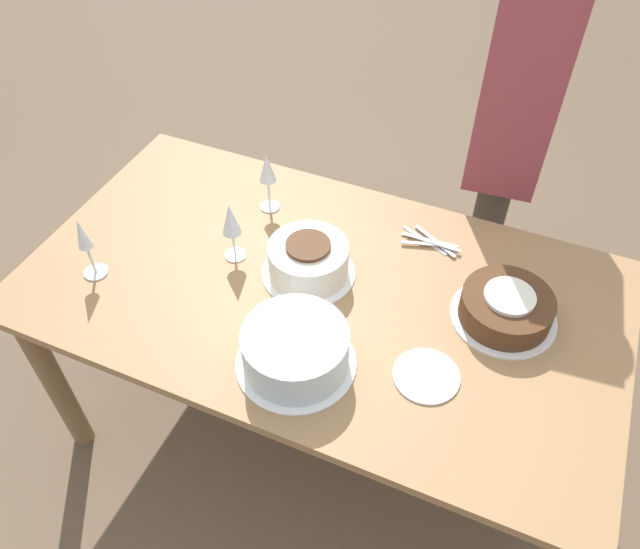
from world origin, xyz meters
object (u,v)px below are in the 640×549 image
object	(u,v)px
wine_glass_near	(267,171)
person_cutting	(516,109)
wine_glass_extra	(84,240)
cake_center_white	(308,260)
cake_front_chocolate	(506,308)
wine_glass_far	(231,221)
cake_back_decorated	(295,350)

from	to	relation	value
wine_glass_near	person_cutting	distance (m)	0.80
wine_glass_near	wine_glass_extra	distance (m)	0.56
cake_center_white	wine_glass_extra	xyz separation A→B (m)	(0.56, 0.24, 0.08)
wine_glass_near	cake_front_chocolate	bearing A→B (deg)	168.41
wine_glass_extra	wine_glass_far	bearing A→B (deg)	-146.48
wine_glass_extra	cake_front_chocolate	bearing A→B (deg)	-164.96
cake_back_decorated	wine_glass_far	xyz separation A→B (m)	(0.33, -0.28, 0.08)
cake_front_chocolate	wine_glass_near	size ratio (longest dim) A/B	1.39
cake_center_white	wine_glass_far	world-z (taller)	wine_glass_far
wine_glass_extra	wine_glass_near	bearing A→B (deg)	-125.74
cake_center_white	wine_glass_near	distance (m)	0.33
cake_front_chocolate	wine_glass_extra	size ratio (longest dim) A/B	1.41
cake_front_chocolate	wine_glass_extra	distance (m)	1.15
cake_back_decorated	wine_glass_extra	distance (m)	0.67
cake_front_chocolate	wine_glass_far	distance (m)	0.79
cake_back_decorated	wine_glass_far	world-z (taller)	wine_glass_far
cake_center_white	wine_glass_extra	bearing A→B (deg)	23.12
cake_back_decorated	cake_center_white	bearing A→B (deg)	-71.68
person_cutting	wine_glass_extra	bearing A→B (deg)	-50.75
wine_glass_near	wine_glass_extra	bearing A→B (deg)	54.26
person_cutting	wine_glass_far	bearing A→B (deg)	-46.21
cake_center_white	wine_glass_near	xyz separation A→B (m)	(0.23, -0.22, 0.09)
wine_glass_extra	person_cutting	bearing A→B (deg)	-135.56
cake_center_white	cake_front_chocolate	world-z (taller)	cake_center_white
cake_center_white	cake_back_decorated	xyz separation A→B (m)	(-0.10, 0.30, 0.00)
wine_glass_extra	person_cutting	xyz separation A→B (m)	(-0.96, -0.95, 0.11)
cake_center_white	wine_glass_far	size ratio (longest dim) A/B	1.38
cake_front_chocolate	wine_glass_far	world-z (taller)	wine_glass_far
cake_center_white	cake_front_chocolate	bearing A→B (deg)	-173.95
cake_center_white	cake_front_chocolate	xyz separation A→B (m)	(-0.55, -0.06, -0.01)
cake_back_decorated	person_cutting	xyz separation A→B (m)	(-0.30, -1.00, 0.18)
cake_front_chocolate	wine_glass_extra	world-z (taller)	wine_glass_extra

